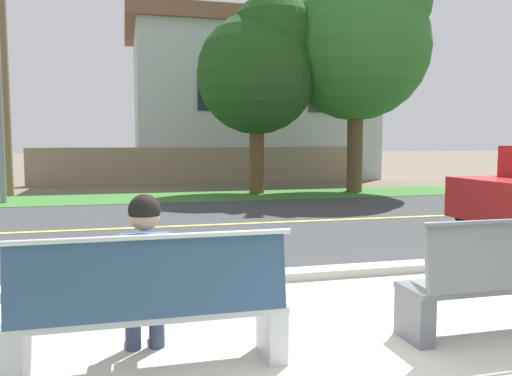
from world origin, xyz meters
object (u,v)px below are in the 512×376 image
object	(u,v)px
bench_left	(152,310)
shade_tree_left	(362,36)
seated_person_blue	(145,273)
shade_tree_far_left	(261,65)

from	to	relation	value
bench_left	shade_tree_left	xyz separation A→B (m)	(7.12, 11.59, 4.44)
bench_left	shade_tree_left	size ratio (longest dim) A/B	0.25
shade_tree_left	bench_left	bearing A→B (deg)	-121.59
seated_person_blue	shade_tree_far_left	distance (m)	12.85
shade_tree_far_left	shade_tree_left	bearing A→B (deg)	-6.45
seated_person_blue	shade_tree_far_left	size ratio (longest dim) A/B	0.21
bench_left	seated_person_blue	world-z (taller)	seated_person_blue
bench_left	shade_tree_far_left	xyz separation A→B (m)	(3.95, 11.94, 3.49)
shade_tree_far_left	bench_left	bearing A→B (deg)	-108.31
bench_left	shade_tree_far_left	size ratio (longest dim) A/B	0.31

